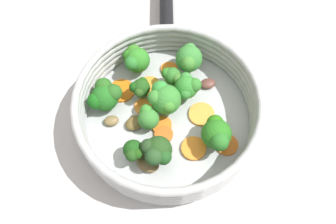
{
  "coord_description": "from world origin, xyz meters",
  "views": [
    {
      "loc": [
        0.17,
        -0.15,
        0.48
      ],
      "look_at": [
        0.0,
        0.0,
        0.03
      ],
      "focal_mm": 35.0,
      "sensor_mm": 36.0,
      "label": 1
    }
  ],
  "objects": [
    {
      "name": "mushroom_piece_1",
      "position": [
        -0.05,
        -0.07,
        0.02
      ],
      "size": [
        0.03,
        0.03,
        0.01
      ],
      "primitive_type": "ellipsoid",
      "rotation": [
        0.0,
        0.0,
        4.15
      ],
      "color": "olive",
      "rests_on": "skillet"
    },
    {
      "name": "broccoli_floret_0",
      "position": [
        -0.1,
        0.02,
        0.05
      ],
      "size": [
        0.05,
        0.05,
        0.05
      ],
      "color": "#8CA86D",
      "rests_on": "skillet"
    },
    {
      "name": "broccoli_floret_3",
      "position": [
        -0.06,
        -0.01,
        0.04
      ],
      "size": [
        0.03,
        0.03,
        0.04
      ],
      "color": "#6FA55B",
      "rests_on": "skillet"
    },
    {
      "name": "broccoli_floret_10",
      "position": [
        -0.01,
        0.0,
        0.05
      ],
      "size": [
        0.05,
        0.05,
        0.06
      ],
      "color": "#76A35E",
      "rests_on": "skillet"
    },
    {
      "name": "ground_plane",
      "position": [
        0.0,
        0.0,
        0.0
      ],
      "size": [
        4.0,
        4.0,
        0.0
      ],
      "primitive_type": "plane",
      "color": "#BCB9BB"
    },
    {
      "name": "carrot_slice_0",
      "position": [
        0.02,
        -0.03,
        0.02
      ],
      "size": [
        0.04,
        0.04,
        0.01
      ],
      "primitive_type": "cylinder",
      "rotation": [
        0.0,
        0.0,
        2.03
      ],
      "color": "orange",
      "rests_on": "skillet"
    },
    {
      "name": "mushroom_piece_3",
      "position": [
        -0.02,
        -0.05,
        0.02
      ],
      "size": [
        0.03,
        0.03,
        0.01
      ],
      "primitive_type": "ellipsoid",
      "rotation": [
        0.0,
        0.0,
        4.57
      ],
      "color": "brown",
      "rests_on": "skillet"
    },
    {
      "name": "carrot_slice_2",
      "position": [
        0.01,
        -0.02,
        0.02
      ],
      "size": [
        0.04,
        0.04,
        0.01
      ],
      "primitive_type": "cylinder",
      "rotation": [
        0.0,
        0.0,
        2.41
      ],
      "color": "orange",
      "rests_on": "skillet"
    },
    {
      "name": "broccoli_floret_2",
      "position": [
        0.02,
        -0.08,
        0.04
      ],
      "size": [
        0.03,
        0.03,
        0.04
      ],
      "color": "#739A4F",
      "rests_on": "skillet"
    },
    {
      "name": "broccoli_floret_8",
      "position": [
        -0.08,
        -0.06,
        0.04
      ],
      "size": [
        0.05,
        0.05,
        0.05
      ],
      "color": "#61974F",
      "rests_on": "skillet"
    },
    {
      "name": "carrot_slice_4",
      "position": [
        0.1,
        0.03,
        0.02
      ],
      "size": [
        0.04,
        0.04,
        0.0
      ],
      "primitive_type": "cylinder",
      "rotation": [
        0.0,
        0.0,
        0.02
      ],
      "color": "orange",
      "rests_on": "skillet"
    },
    {
      "name": "skillet_rim_wall",
      "position": [
        0.0,
        0.0,
        0.05
      ],
      "size": [
        0.28,
        0.28,
        0.06
      ],
      "color": "#B3B4B6",
      "rests_on": "skillet"
    },
    {
      "name": "carrot_slice_1",
      "position": [
        -0.07,
        0.06,
        0.02
      ],
      "size": [
        0.04,
        0.04,
        0.0
      ],
      "primitive_type": "cylinder",
      "rotation": [
        0.0,
        0.0,
        5.42
      ],
      "color": "orange",
      "rests_on": "skillet"
    },
    {
      "name": "broccoli_floret_5",
      "position": [
        0.08,
        0.02,
        0.05
      ],
      "size": [
        0.05,
        0.04,
        0.05
      ],
      "color": "#759F59",
      "rests_on": "skillet"
    },
    {
      "name": "skillet",
      "position": [
        0.0,
        0.0,
        0.01
      ],
      "size": [
        0.27,
        0.27,
        0.02
      ],
      "primitive_type": "cylinder",
      "color": "#B2B5B7",
      "rests_on": "ground_plane"
    },
    {
      "name": "skillet_handle",
      "position": [
        -0.17,
        0.14,
        0.03
      ],
      "size": [
        0.15,
        0.13,
        0.03
      ],
      "primitive_type": "cylinder",
      "rotation": [
        1.57,
        0.0,
        4.0
      ],
      "color": "black",
      "rests_on": "skillet"
    },
    {
      "name": "mushroom_piece_0",
      "position": [
        0.0,
        0.09,
        0.02
      ],
      "size": [
        0.03,
        0.03,
        0.01
      ],
      "primitive_type": "ellipsoid",
      "rotation": [
        0.0,
        0.0,
        4.24
      ],
      "color": "brown",
      "rests_on": "skillet"
    },
    {
      "name": "broccoli_floret_6",
      "position": [
        -0.04,
        0.04,
        0.04
      ],
      "size": [
        0.04,
        0.03,
        0.04
      ],
      "color": "#7FB060",
      "rests_on": "skillet"
    },
    {
      "name": "broccoli_floret_9",
      "position": [
        -0.04,
        0.08,
        0.05
      ],
      "size": [
        0.04,
        0.05,
        0.06
      ],
      "color": "#80A469",
      "rests_on": "skillet"
    },
    {
      "name": "broccoli_floret_1",
      "position": [
        0.04,
        -0.06,
        0.05
      ],
      "size": [
        0.05,
        0.05,
        0.05
      ],
      "color": "#7BA459",
      "rests_on": "skillet"
    },
    {
      "name": "carrot_slice_6",
      "position": [
        0.03,
        0.04,
        0.02
      ],
      "size": [
        0.05,
        0.05,
        0.0
      ],
      "primitive_type": "cylinder",
      "rotation": [
        0.0,
        0.0,
        2.91
      ],
      "color": "#F59938",
      "rests_on": "skillet"
    },
    {
      "name": "mushroom_piece_2",
      "position": [
        0.04,
        -0.07,
        0.02
      ],
      "size": [
        0.04,
        0.04,
        0.01
      ],
      "primitive_type": "ellipsoid",
      "rotation": [
        0.0,
        0.0,
        3.6
      ],
      "color": "brown",
      "rests_on": "skillet"
    },
    {
      "name": "carrot_slice_5",
      "position": [
        0.07,
        -0.01,
        0.02
      ],
      "size": [
        0.05,
        0.05,
        0.01
      ],
      "primitive_type": "cylinder",
      "rotation": [
        0.0,
        0.0,
        2.73
      ],
      "color": "orange",
      "rests_on": "skillet"
    },
    {
      "name": "skillet_rivet_right",
      "position": [
        -0.12,
        0.05,
        0.02
      ],
      "size": [
        0.01,
        0.01,
        0.01
      ],
      "primitive_type": "sphere",
      "color": "#AEB9B6",
      "rests_on": "skillet"
    },
    {
      "name": "carrot_slice_8",
      "position": [
        -0.04,
        -0.02,
        0.02
      ],
      "size": [
        0.03,
        0.03,
        0.0
      ],
      "primitive_type": "cylinder",
      "rotation": [
        0.0,
        0.0,
        3.23
      ],
      "color": "orange",
      "rests_on": "skillet"
    },
    {
      "name": "broccoli_floret_7",
      "position": [
        -0.01,
        -0.03,
        0.04
      ],
      "size": [
        0.04,
        0.03,
        0.04
      ],
      "color": "#69954E",
      "rests_on": "skillet"
    },
    {
      "name": "broccoli_floret_4",
      "position": [
        -0.01,
        0.05,
        0.05
      ],
      "size": [
        0.04,
        0.04,
        0.05
      ],
      "color": "#82B260",
      "rests_on": "skillet"
    },
    {
      "name": "carrot_slice_3",
      "position": [
        -0.06,
        0.01,
        0.02
      ],
      "size": [
        0.05,
        0.05,
        0.0
      ],
      "primitive_type": "cylinder",
      "rotation": [
        0.0,
        0.0,
        5.97
      ],
      "color": "orange",
      "rests_on": "skillet"
    },
    {
      "name": "skillet_rivet_left",
      "position": [
        -0.07,
        0.11,
        0.02
      ],
      "size": [
        0.01,
        0.01,
        0.01
      ],
      "primitive_type": "sphere",
      "color": "#B1B6BB",
      "rests_on": "skillet"
    },
    {
      "name": "carrot_slice_7",
      "position": [
        -0.09,
        -0.03,
        0.02
      ],
      "size": [
        0.06,
        0.06,
        0.0
      ],
      "primitive_type": "cylinder",
      "rotation": [
        0.0,
        0.0,
        5.84
      ],
      "color": "orange",
      "rests_on": "skillet"
    }
  ]
}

